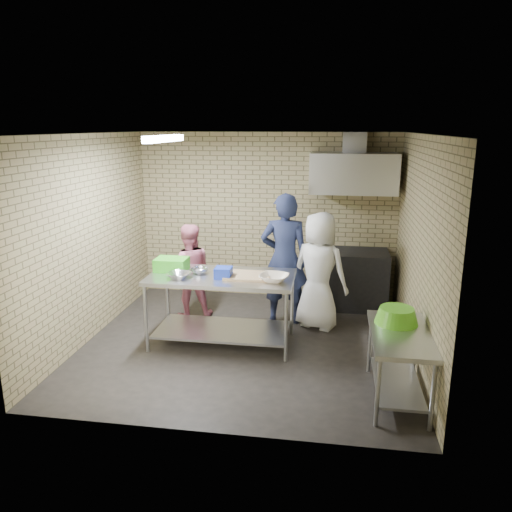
{
  "coord_description": "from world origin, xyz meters",
  "views": [
    {
      "loc": [
        1.06,
        -5.99,
        2.79
      ],
      "look_at": [
        0.1,
        0.2,
        1.15
      ],
      "focal_mm": 34.94,
      "sensor_mm": 36.0,
      "label": 1
    }
  ],
  "objects": [
    {
      "name": "woman_white",
      "position": [
        0.91,
        0.72,
        0.83
      ],
      "size": [
        0.96,
        0.81,
        1.66
      ],
      "primitive_type": "imported",
      "rotation": [
        0.0,
        0.0,
        2.73
      ],
      "color": "silver",
      "rests_on": "floor"
    },
    {
      "name": "woman_pink",
      "position": [
        -1.01,
        0.85,
        0.71
      ],
      "size": [
        0.82,
        0.72,
        1.41
      ],
      "primitive_type": "imported",
      "rotation": [
        0.0,
        0.0,
        3.46
      ],
      "color": "#C96A82",
      "rests_on": "floor"
    },
    {
      "name": "man_navy",
      "position": [
        0.41,
        0.86,
        0.95
      ],
      "size": [
        0.71,
        0.48,
        1.89
      ],
      "primitive_type": "imported",
      "rotation": [
        0.0,
        0.0,
        3.18
      ],
      "color": "#141A34",
      "rests_on": "floor"
    },
    {
      "name": "prep_table",
      "position": [
        -0.32,
        -0.01,
        0.47
      ],
      "size": [
        1.86,
        0.93,
        0.93
      ],
      "primitive_type": "cube",
      "color": "silver",
      "rests_on": "floor"
    },
    {
      "name": "hood_duct",
      "position": [
        1.35,
        1.85,
        2.55
      ],
      "size": [
        0.35,
        0.3,
        0.3
      ],
      "primitive_type": "cube",
      "color": "#A5A8AD",
      "rests_on": "back_wall"
    },
    {
      "name": "side_counter",
      "position": [
        1.8,
        -1.1,
        0.38
      ],
      "size": [
        0.6,
        1.2,
        0.75
      ],
      "primitive_type": "cube",
      "color": "silver",
      "rests_on": "floor"
    },
    {
      "name": "blue_tub",
      "position": [
        -0.27,
        -0.11,
        1.0
      ],
      "size": [
        0.21,
        0.21,
        0.13
      ],
      "primitive_type": "cube",
      "color": "#1732AD",
      "rests_on": "prep_table"
    },
    {
      "name": "green_basin",
      "position": [
        1.78,
        -0.85,
        0.83
      ],
      "size": [
        0.46,
        0.46,
        0.17
      ],
      "primitive_type": null,
      "color": "#59C626",
      "rests_on": "side_counter"
    },
    {
      "name": "ceramic_bowl",
      "position": [
        0.38,
        -0.16,
        0.98
      ],
      "size": [
        0.42,
        0.42,
        0.09
      ],
      "primitive_type": "imported",
      "rotation": [
        0.0,
        0.0,
        -0.2
      ],
      "color": "beige",
      "rests_on": "prep_table"
    },
    {
      "name": "cutting_board",
      "position": [
        0.03,
        -0.03,
        0.95
      ],
      "size": [
        0.57,
        0.43,
        0.03
      ],
      "primitive_type": "cube",
      "color": "tan",
      "rests_on": "prep_table"
    },
    {
      "name": "fluorescent_fixture",
      "position": [
        -1.0,
        0.0,
        2.64
      ],
      "size": [
        0.1,
        1.25,
        0.08
      ],
      "primitive_type": "cube",
      "color": "white",
      "rests_on": "ceiling"
    },
    {
      "name": "bottle_green",
      "position": [
        1.8,
        1.89,
        2.02
      ],
      "size": [
        0.06,
        0.06,
        0.15
      ],
      "primitive_type": "cylinder",
      "color": "green",
      "rests_on": "wall_shelf"
    },
    {
      "name": "bottle_red",
      "position": [
        1.4,
        1.89,
        2.03
      ],
      "size": [
        0.07,
        0.07,
        0.18
      ],
      "primitive_type": "cylinder",
      "color": "#B22619",
      "rests_on": "wall_shelf"
    },
    {
      "name": "mixing_bowl_a",
      "position": [
        -0.82,
        -0.21,
        0.97
      ],
      "size": [
        0.34,
        0.34,
        0.07
      ],
      "primitive_type": "imported",
      "rotation": [
        0.0,
        0.0,
        -0.2
      ],
      "color": "silver",
      "rests_on": "prep_table"
    },
    {
      "name": "front_wall",
      "position": [
        0.0,
        -2.0,
        1.35
      ],
      "size": [
        4.2,
        0.06,
        2.7
      ],
      "primitive_type": "cube",
      "color": "#9A8F60",
      "rests_on": "ground"
    },
    {
      "name": "right_wall",
      "position": [
        2.1,
        0.0,
        1.35
      ],
      "size": [
        0.06,
        4.0,
        2.7
      ],
      "primitive_type": "cube",
      "color": "#9A8F60",
      "rests_on": "ground"
    },
    {
      "name": "green_crate",
      "position": [
        -1.02,
        0.11,
        1.01
      ],
      "size": [
        0.41,
        0.31,
        0.17
      ],
      "primitive_type": "cube",
      "color": "green",
      "rests_on": "prep_table"
    },
    {
      "name": "ceiling",
      "position": [
        0.0,
        0.0,
        2.7
      ],
      "size": [
        4.2,
        4.2,
        0.0
      ],
      "primitive_type": "plane",
      "rotation": [
        3.14,
        0.0,
        0.0
      ],
      "color": "black",
      "rests_on": "ground"
    },
    {
      "name": "mixing_bowl_b",
      "position": [
        -0.62,
        0.04,
        0.97
      ],
      "size": [
        0.26,
        0.26,
        0.07
      ],
      "primitive_type": "imported",
      "rotation": [
        0.0,
        0.0,
        -0.2
      ],
      "color": "#ADAEB4",
      "rests_on": "prep_table"
    },
    {
      "name": "stove",
      "position": [
        1.35,
        1.65,
        0.45
      ],
      "size": [
        1.2,
        0.7,
        0.9
      ],
      "primitive_type": "cube",
      "color": "black",
      "rests_on": "floor"
    },
    {
      "name": "wall_shelf",
      "position": [
        1.65,
        1.89,
        1.92
      ],
      "size": [
        0.8,
        0.2,
        0.04
      ],
      "primitive_type": "cube",
      "color": "#3F2B19",
      "rests_on": "back_wall"
    },
    {
      "name": "back_wall",
      "position": [
        0.0,
        2.0,
        1.35
      ],
      "size": [
        4.2,
        0.06,
        2.7
      ],
      "primitive_type": "cube",
      "color": "#9A8F60",
      "rests_on": "ground"
    },
    {
      "name": "left_wall",
      "position": [
        -2.1,
        0.0,
        1.35
      ],
      "size": [
        0.06,
        4.0,
        2.7
      ],
      "primitive_type": "cube",
      "color": "#9A8F60",
      "rests_on": "ground"
    },
    {
      "name": "range_hood",
      "position": [
        1.35,
        1.7,
        2.1
      ],
      "size": [
        1.3,
        0.6,
        0.6
      ],
      "primitive_type": "cube",
      "color": "silver",
      "rests_on": "back_wall"
    },
    {
      "name": "floor",
      "position": [
        0.0,
        0.0,
        0.0
      ],
      "size": [
        4.2,
        4.2,
        0.0
      ],
      "primitive_type": "plane",
      "color": "black",
      "rests_on": "ground"
    }
  ]
}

